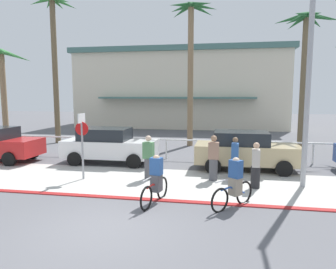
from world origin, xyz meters
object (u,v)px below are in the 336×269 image
at_px(palm_tree_2, 54,37).
at_px(palm_tree_4, 305,45).
at_px(cyclist_blue_0, 234,184).
at_px(pedestrian_0, 149,159).
at_px(pedestrian_2, 256,167).
at_px(streetlight_curb, 311,64).
at_px(palm_tree_3, 191,39).
at_px(car_tan_2, 245,150).
at_px(car_white_1, 109,145).
at_px(pedestrian_1, 213,160).
at_px(pedestrian_3, 235,159).
at_px(cyclist_red_1, 156,181).
at_px(stop_sign_bike_lane, 82,137).
at_px(palm_tree_1, 2,70).

xyz_separation_m(palm_tree_2, palm_tree_4, (15.51, -0.92, -1.13)).
distance_m(cyclist_blue_0, pedestrian_0, 4.01).
bearing_deg(pedestrian_2, streetlight_curb, 8.43).
height_order(palm_tree_3, car_tan_2, palm_tree_3).
bearing_deg(car_white_1, pedestrian_0, -44.97).
bearing_deg(palm_tree_3, pedestrian_1, -77.93).
relative_size(pedestrian_1, pedestrian_2, 1.07).
bearing_deg(car_tan_2, car_white_1, 177.40).
height_order(car_tan_2, pedestrian_2, car_tan_2).
relative_size(palm_tree_4, pedestrian_2, 4.75).
relative_size(palm_tree_2, pedestrian_3, 5.94).
xyz_separation_m(streetlight_curb, cyclist_red_1, (-4.80, -2.32, -3.58)).
height_order(cyclist_red_1, pedestrian_0, pedestrian_0).
distance_m(car_white_1, pedestrian_1, 5.51).
height_order(streetlight_curb, palm_tree_2, palm_tree_2).
xyz_separation_m(car_tan_2, cyclist_red_1, (-2.93, -4.79, -0.18)).
xyz_separation_m(streetlight_curb, pedestrian_3, (-2.36, 1.02, -3.53)).
relative_size(stop_sign_bike_lane, car_white_1, 0.58).
bearing_deg(car_white_1, pedestrian_3, -16.60).
height_order(palm_tree_4, pedestrian_3, palm_tree_4).
bearing_deg(cyclist_red_1, pedestrian_3, 53.85).
height_order(palm_tree_1, pedestrian_2, palm_tree_1).
bearing_deg(palm_tree_4, pedestrian_1, -124.12).
bearing_deg(palm_tree_2, pedestrian_0, -44.05).
xyz_separation_m(pedestrian_1, pedestrian_2, (1.48, -0.75, -0.06)).
height_order(streetlight_curb, cyclist_red_1, streetlight_curb).
bearing_deg(pedestrian_0, pedestrian_2, -6.73).
relative_size(palm_tree_2, pedestrian_2, 5.94).
relative_size(cyclist_blue_0, pedestrian_1, 0.86).
height_order(stop_sign_bike_lane, cyclist_blue_0, stop_sign_bike_lane).
relative_size(palm_tree_3, car_tan_2, 2.03).
bearing_deg(pedestrian_2, car_tan_2, 93.82).
height_order(stop_sign_bike_lane, palm_tree_1, palm_tree_1).
bearing_deg(car_white_1, cyclist_red_1, -56.28).
distance_m(palm_tree_4, car_white_1, 11.88).
bearing_deg(cyclist_red_1, palm_tree_4, 57.02).
relative_size(stop_sign_bike_lane, palm_tree_3, 0.29).
relative_size(streetlight_curb, palm_tree_4, 0.97).
distance_m(cyclist_red_1, pedestrian_0, 2.67).
xyz_separation_m(stop_sign_bike_lane, pedestrian_1, (4.97, 0.70, -0.87)).
distance_m(palm_tree_3, palm_tree_4, 6.60).
bearing_deg(streetlight_curb, palm_tree_3, 119.54).
bearing_deg(palm_tree_1, stop_sign_bike_lane, -38.99).
xyz_separation_m(car_tan_2, cyclist_blue_0, (-0.61, -4.72, -0.18)).
bearing_deg(pedestrian_2, stop_sign_bike_lane, 179.61).
distance_m(streetlight_curb, palm_tree_2, 16.54).
distance_m(palm_tree_1, car_tan_2, 16.15).
height_order(streetlight_curb, car_tan_2, streetlight_curb).
height_order(pedestrian_0, pedestrian_1, pedestrian_1).
bearing_deg(palm_tree_1, palm_tree_4, 1.62).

